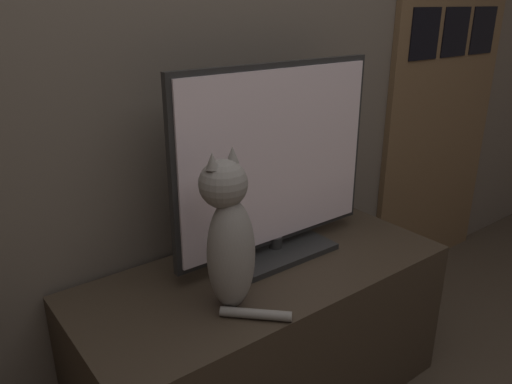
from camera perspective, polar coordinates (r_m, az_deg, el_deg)
name	(u,v)px	position (r m, az deg, el deg)	size (l,w,h in m)	color
wall_back	(205,19)	(1.70, -5.90, 19.05)	(4.80, 0.05, 2.60)	#60564C
tv_stand	(264,337)	(1.80, 0.96, -16.22)	(1.25, 0.55, 0.53)	#33281E
tv	(276,168)	(1.64, 2.34, 2.81)	(0.78, 0.23, 0.65)	black
cat	(229,237)	(1.37, -3.14, -5.15)	(0.18, 0.27, 0.46)	gray
door	(447,69)	(2.66, 21.04, 12.96)	(0.84, 0.04, 2.05)	brown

